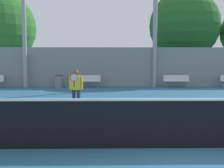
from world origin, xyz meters
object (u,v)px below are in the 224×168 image
object	(u,v)px
trash_bin	(59,81)
tree_green_tall	(184,26)
light_pole_near_left	(24,9)
tennis_player	(76,87)
tree_green_broad	(0,28)
bench_courtside_near	(88,80)
light_pole_far_right	(155,9)
bench_by_gate	(176,80)
tennis_net	(182,123)

from	to	relation	value
trash_bin	tree_green_tall	bearing A→B (deg)	26.67
trash_bin	light_pole_near_left	bearing A→B (deg)	173.81
tennis_player	tree_green_broad	size ratio (longest dim) A/B	0.19
trash_bin	tree_green_tall	world-z (taller)	tree_green_tall
trash_bin	tree_green_broad	distance (m)	9.84
bench_courtside_near	light_pole_near_left	xyz separation A→B (m)	(-4.38, 0.22, 4.87)
light_pole_near_left	light_pole_far_right	size ratio (longest dim) A/B	0.96
tree_green_tall	bench_by_gate	bearing A→B (deg)	-110.68
bench_by_gate	light_pole_far_right	world-z (taller)	light_pole_far_right
bench_by_gate	tree_green_broad	distance (m)	16.43
bench_by_gate	tree_green_broad	bearing A→B (deg)	157.80
tennis_net	trash_bin	distance (m)	13.69
tennis_net	tree_green_tall	bearing A→B (deg)	73.87
tennis_net	light_pole_far_right	bearing A→B (deg)	82.39
light_pole_near_left	tree_green_broad	distance (m)	7.06
tennis_player	bench_by_gate	world-z (taller)	tennis_player
tennis_net	light_pole_near_left	size ratio (longest dim) A/B	1.08
tennis_net	tree_green_broad	size ratio (longest dim) A/B	1.27
bench_courtside_near	light_pole_near_left	distance (m)	6.55
bench_by_gate	light_pole_near_left	size ratio (longest dim) A/B	0.19
bench_by_gate	tennis_net	bearing A→B (deg)	-104.25
bench_courtside_near	light_pole_near_left	size ratio (longest dim) A/B	0.19
light_pole_near_left	light_pole_far_right	world-z (taller)	light_pole_far_right
light_pole_far_right	tree_green_tall	xyz separation A→B (m)	(3.38, 4.53, -0.60)
tennis_player	bench_courtside_near	xyz separation A→B (m)	(-0.19, 8.19, -0.33)
tennis_player	trash_bin	bearing A→B (deg)	112.84
tennis_net	light_pole_near_left	distance (m)	15.72
light_pole_near_left	tree_green_tall	size ratio (longest dim) A/B	1.19
tennis_net	tennis_player	distance (m)	5.40
tennis_net	bench_courtside_near	size ratio (longest dim) A/B	5.68
bench_courtside_near	tennis_player	bearing A→B (deg)	-88.70
tennis_net	tennis_player	world-z (taller)	tennis_player
light_pole_near_left	trash_bin	size ratio (longest dim) A/B	11.14
tennis_net	bench_courtside_near	distance (m)	13.12
tennis_player	tree_green_broad	xyz separation A→B (m)	(-8.60, 14.18, 3.98)
tennis_player	bench_courtside_near	world-z (taller)	tennis_player
tennis_net	tree_green_tall	world-z (taller)	tree_green_tall
bench_courtside_near	tree_green_broad	bearing A→B (deg)	144.55
bench_courtside_near	tree_green_tall	bearing A→B (deg)	31.85
light_pole_far_right	tennis_net	bearing A→B (deg)	-97.61
tennis_player	light_pole_near_left	distance (m)	10.59
tennis_net	bench_by_gate	bearing A→B (deg)	75.75
tennis_player	bench_by_gate	xyz separation A→B (m)	(6.08, 8.19, -0.33)
bench_courtside_near	bench_by_gate	bearing A→B (deg)	-0.00
tree_green_broad	bench_by_gate	bearing A→B (deg)	-22.20
bench_by_gate	trash_bin	xyz separation A→B (m)	(-8.28, -0.04, -0.11)
tennis_net	tree_green_broad	xyz separation A→B (m)	(-11.43, 18.76, 4.30)
tennis_net	light_pole_far_right	distance (m)	14.33
bench_courtside_near	tree_green_broad	xyz separation A→B (m)	(-8.41, 5.99, 4.31)
tree_green_broad	trash_bin	bearing A→B (deg)	-43.29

